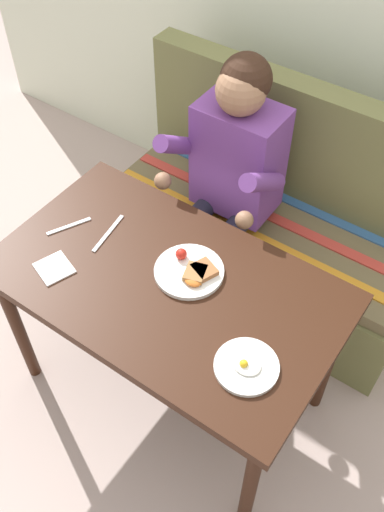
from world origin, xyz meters
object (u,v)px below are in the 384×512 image
at_px(plate_eggs, 246,366).
at_px(fork, 68,227).
at_px(person, 229,171).
at_px(knife, 108,233).
at_px(table, 167,296).
at_px(couch, 268,229).
at_px(plate_breakfast, 191,271).
at_px(napkin, 54,268).

relative_size(plate_eggs, fork, 1.17).
relative_size(person, knife, 6.06).
relative_size(table, fork, 7.06).
distance_m(couch, plate_breakfast, 0.80).
relative_size(couch, plate_breakfast, 5.98).
bearing_deg(plate_eggs, table, 161.99).
bearing_deg(table, plate_eggs, -18.01).
bearing_deg(person, plate_breakfast, -71.29).
height_order(person, fork, person).
relative_size(napkin, knife, 0.60).
height_order(table, fork, fork).
xyz_separation_m(plate_breakfast, fork, (-0.50, -0.08, -0.01)).
relative_size(table, plate_eggs, 6.04).
height_order(table, plate_breakfast, plate_breakfast).
height_order(napkin, knife, napkin).
relative_size(plate_breakfast, fork, 1.42).
bearing_deg(knife, napkin, -109.58).
bearing_deg(napkin, knife, 79.27).
bearing_deg(table, person, 102.20).
bearing_deg(knife, table, -19.15).
distance_m(table, couch, 0.83).
xyz_separation_m(person, knife, (-0.18, -0.53, -0.01)).
relative_size(person, fork, 7.13).
relative_size(couch, napkin, 12.03).
bearing_deg(table, couch, 90.00).
xyz_separation_m(table, fork, (-0.45, -0.00, 0.08)).
height_order(person, plate_eggs, person).
height_order(table, knife, knife).
distance_m(person, knife, 0.56).
bearing_deg(knife, person, 62.55).
bearing_deg(couch, napkin, -110.45).
bearing_deg(person, fork, -118.42).
xyz_separation_m(table, couch, (0.00, 0.76, -0.32)).
height_order(plate_eggs, knife, plate_eggs).
bearing_deg(knife, couch, 57.72).
bearing_deg(plate_eggs, fork, 171.61).
height_order(plate_eggs, napkin, plate_eggs).
height_order(couch, person, person).
distance_m(plate_breakfast, knife, 0.35).
distance_m(person, napkin, 0.80).
bearing_deg(knife, fork, -165.96).
bearing_deg(plate_eggs, napkin, -176.21).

